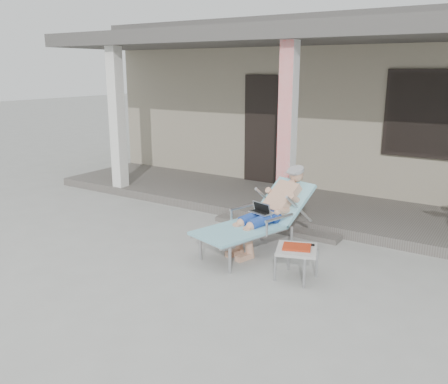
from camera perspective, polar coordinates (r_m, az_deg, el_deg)
The scene contains 7 objects.
ground at distance 5.74m, azimuth -2.22°, elevation -9.70°, with size 60.00×60.00×0.00m, color #9E9E99.
house at distance 11.21m, azimuth 17.36°, elevation 10.43°, with size 10.40×5.40×3.30m.
porch_deck at distance 8.20m, azimuth 9.84°, elevation -1.78°, with size 10.00×2.00×0.15m, color #605B56.
porch_overhang at distance 7.84m, azimuth 10.57°, elevation 17.51°, with size 10.00×2.30×2.85m.
porch_step at distance 7.22m, azimuth 6.22°, elevation -4.26°, with size 2.00×0.30×0.07m, color #605B56.
lounger at distance 6.24m, azimuth 4.83°, elevation -0.84°, with size 1.12×1.82×1.15m.
side_table at distance 5.52m, azimuth 8.74°, elevation -7.03°, with size 0.58×0.58×0.40m.
Camera 1 is at (3.01, -4.28, 2.37)m, focal length 38.00 mm.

